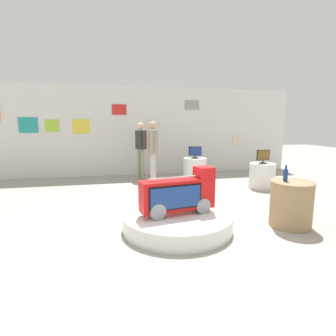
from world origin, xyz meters
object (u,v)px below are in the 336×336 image
(tv_on_left_rear, at_px, (263,156))
(shopper_browsing_rear, at_px, (141,146))
(novelty_firetruck_tv, at_px, (179,195))
(display_pedestal_center_rear, at_px, (195,169))
(shopper_browsing_near_truck, at_px, (153,149))
(side_table_round, at_px, (291,204))
(main_display_pedestal, at_px, (177,221))
(display_pedestal_left_rear, at_px, (262,176))
(tv_on_center_rear, at_px, (195,152))
(bottle_on_side_table, at_px, (286,175))

(tv_on_left_rear, relative_size, shopper_browsing_rear, 0.23)
(shopper_browsing_rear, bearing_deg, novelty_firetruck_tv, -87.87)
(display_pedestal_center_rear, distance_m, shopper_browsing_near_truck, 1.73)
(shopper_browsing_near_truck, bearing_deg, side_table_round, -60.35)
(shopper_browsing_near_truck, distance_m, shopper_browsing_rear, 1.21)
(main_display_pedestal, height_order, tv_on_left_rear, tv_on_left_rear)
(novelty_firetruck_tv, height_order, shopper_browsing_rear, shopper_browsing_rear)
(display_pedestal_left_rear, bearing_deg, novelty_firetruck_tv, -141.80)
(tv_on_center_rear, bearing_deg, display_pedestal_center_rear, 108.44)
(side_table_round, relative_size, shopper_browsing_rear, 0.44)
(bottle_on_side_table, bearing_deg, tv_on_center_rear, 94.26)
(display_pedestal_center_rear, bearing_deg, tv_on_left_rear, -44.74)
(shopper_browsing_near_truck, bearing_deg, display_pedestal_left_rear, -12.72)
(main_display_pedestal, bearing_deg, display_pedestal_center_rear, 68.07)
(novelty_firetruck_tv, xyz_separation_m, display_pedestal_center_rear, (1.43, 3.62, -0.23))
(main_display_pedestal, bearing_deg, tv_on_left_rear, 37.90)
(tv_on_left_rear, bearing_deg, main_display_pedestal, -142.10)
(side_table_round, bearing_deg, display_pedestal_center_rear, 95.75)
(display_pedestal_left_rear, xyz_separation_m, tv_on_center_rear, (-1.40, 1.38, 0.51))
(main_display_pedestal, distance_m, tv_on_left_rear, 3.69)
(bottle_on_side_table, distance_m, shopper_browsing_rear, 4.67)
(tv_on_center_rear, height_order, shopper_browsing_rear, shopper_browsing_rear)
(tv_on_left_rear, distance_m, side_table_round, 2.74)
(main_display_pedestal, height_order, side_table_round, side_table_round)
(display_pedestal_center_rear, bearing_deg, display_pedestal_left_rear, -44.64)
(novelty_firetruck_tv, bearing_deg, main_display_pedestal, 173.45)
(novelty_firetruck_tv, xyz_separation_m, display_pedestal_left_rear, (2.84, 2.23, -0.23))
(side_table_round, relative_size, bottle_on_side_table, 2.81)
(display_pedestal_center_rear, distance_m, shopper_browsing_rear, 1.78)
(tv_on_center_rear, height_order, shopper_browsing_near_truck, shopper_browsing_near_truck)
(main_display_pedestal, height_order, novelty_firetruck_tv, novelty_firetruck_tv)
(bottle_on_side_table, height_order, shopper_browsing_near_truck, shopper_browsing_near_truck)
(side_table_round, bearing_deg, bottle_on_side_table, 154.17)
(tv_on_left_rear, distance_m, bottle_on_side_table, 2.69)
(novelty_firetruck_tv, distance_m, side_table_round, 1.85)
(novelty_firetruck_tv, bearing_deg, display_pedestal_center_rear, 68.39)
(display_pedestal_center_rear, height_order, shopper_browsing_near_truck, shopper_browsing_near_truck)
(bottle_on_side_table, xyz_separation_m, shopper_browsing_rear, (-1.87, 4.27, 0.15))
(main_display_pedestal, relative_size, display_pedestal_center_rear, 2.48)
(side_table_round, xyz_separation_m, shopper_browsing_near_truck, (-1.78, 3.14, 0.64))
(display_pedestal_left_rear, bearing_deg, shopper_browsing_near_truck, 167.28)
(display_pedestal_left_rear, xyz_separation_m, tv_on_left_rear, (-0.00, -0.00, 0.52))
(bottle_on_side_table, bearing_deg, tv_on_left_rear, 65.49)
(tv_on_center_rear, bearing_deg, tv_on_left_rear, -44.69)
(side_table_round, bearing_deg, novelty_firetruck_tv, 171.53)
(display_pedestal_left_rear, height_order, bottle_on_side_table, bottle_on_side_table)
(display_pedestal_center_rear, height_order, side_table_round, side_table_round)
(side_table_round, bearing_deg, shopper_browsing_near_truck, 119.65)
(display_pedestal_center_rear, bearing_deg, bottle_on_side_table, -85.73)
(tv_on_left_rear, bearing_deg, display_pedestal_left_rear, 81.87)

